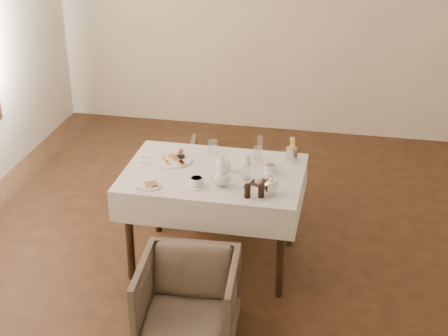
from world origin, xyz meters
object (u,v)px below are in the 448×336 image
armchair_far (226,177)px  breakfast_plate (173,159)px  armchair_near (188,301)px  teapot_centre (223,164)px  table (214,186)px

armchair_far → breakfast_plate: 0.89m
armchair_near → breakfast_plate: bearing=105.2°
breakfast_plate → teapot_centre: bearing=7.1°
breakfast_plate → teapot_centre: teapot_centre is taller
breakfast_plate → teapot_centre: size_ratio=1.99×
armchair_near → breakfast_plate: (-0.37, 1.03, 0.48)m
armchair_far → breakfast_plate: breakfast_plate is taller
table → armchair_near: 0.97m
table → breakfast_plate: bearing=158.9°
table → teapot_centre: teapot_centre is taller
armchair_near → armchair_far: armchair_far is taller
table → armchair_near: (0.03, -0.90, -0.35)m
armchair_far → armchair_near: bearing=85.1°
table → armchair_far: 0.90m
table → breakfast_plate: 0.38m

